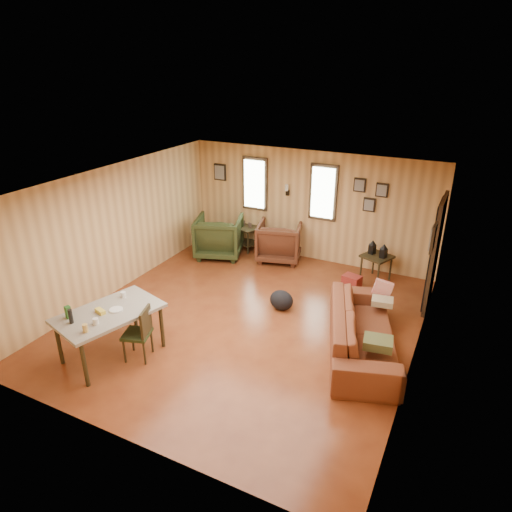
{
  "coord_description": "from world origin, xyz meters",
  "views": [
    {
      "loc": [
        3.16,
        -5.96,
        4.18
      ],
      "look_at": [
        0.0,
        0.4,
        1.05
      ],
      "focal_mm": 32.0,
      "sensor_mm": 36.0,
      "label": 1
    }
  ],
  "objects": [
    {
      "name": "cooler",
      "position": [
        1.29,
        2.02,
        0.12
      ],
      "size": [
        0.39,
        0.32,
        0.24
      ],
      "rotation": [
        0.0,
        0.0,
        -0.26
      ],
      "color": "maroon",
      "rests_on": "ground"
    },
    {
      "name": "dining_table",
      "position": [
        -1.34,
        -1.77,
        0.69
      ],
      "size": [
        1.26,
        1.66,
        0.97
      ],
      "rotation": [
        0.0,
        0.0,
        -0.29
      ],
      "color": "gray",
      "rests_on": "ground"
    },
    {
      "name": "sofa_pillows",
      "position": [
        2.19,
        0.28,
        0.5
      ],
      "size": [
        0.67,
        1.75,
        0.36
      ],
      "rotation": [
        0.0,
        0.0,
        0.16
      ],
      "color": "#515730",
      "rests_on": "sofa"
    },
    {
      "name": "recliner_brown",
      "position": [
        -0.52,
        2.61,
        0.47
      ],
      "size": [
        1.12,
        1.07,
        0.95
      ],
      "primitive_type": "imported",
      "rotation": [
        0.0,
        0.0,
        3.4
      ],
      "color": "#4E2717",
      "rests_on": "ground"
    },
    {
      "name": "dining_chair",
      "position": [
        -0.89,
        -1.63,
        0.47
      ],
      "size": [
        0.48,
        0.48,
        0.84
      ],
      "rotation": [
        0.0,
        0.0,
        0.31
      ],
      "color": "#293317",
      "rests_on": "ground"
    },
    {
      "name": "backpack",
      "position": [
        0.4,
        0.61,
        0.19
      ],
      "size": [
        0.48,
        0.4,
        0.37
      ],
      "rotation": [
        0.0,
        0.0,
        0.2
      ],
      "color": "black",
      "rests_on": "ground"
    },
    {
      "name": "recliner_green",
      "position": [
        -1.82,
        2.21,
        0.51
      ],
      "size": [
        1.24,
        1.2,
        1.01
      ],
      "primitive_type": "imported",
      "rotation": [
        0.0,
        0.0,
        -2.8
      ],
      "color": "#293317",
      "rests_on": "ground"
    },
    {
      "name": "room",
      "position": [
        0.17,
        0.27,
        1.21
      ],
      "size": [
        5.54,
        6.04,
        2.44
      ],
      "color": "brown",
      "rests_on": "ground"
    },
    {
      "name": "end_table",
      "position": [
        -1.43,
        2.82,
        0.38
      ],
      "size": [
        0.67,
        0.63,
        0.69
      ],
      "rotation": [
        0.0,
        0.0,
        -0.32
      ],
      "color": "#322B16",
      "rests_on": "ground"
    },
    {
      "name": "side_table",
      "position": [
        1.63,
        2.54,
        0.56
      ],
      "size": [
        0.68,
        0.68,
        0.82
      ],
      "rotation": [
        0.0,
        0.0,
        -0.4
      ],
      "color": "#322B16",
      "rests_on": "ground"
    },
    {
      "name": "sofa",
      "position": [
        2.0,
        0.02,
        0.47
      ],
      "size": [
        1.41,
        2.5,
        0.94
      ],
      "primitive_type": "imported",
      "rotation": [
        0.0,
        0.0,
        1.88
      ],
      "color": "brown",
      "rests_on": "ground"
    }
  ]
}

